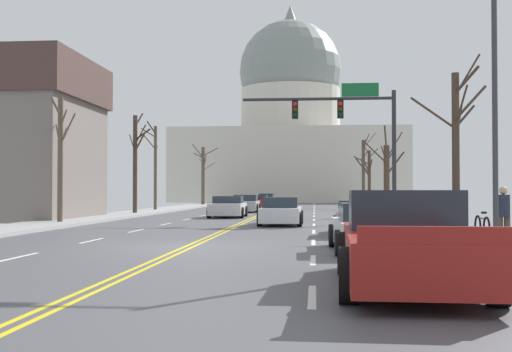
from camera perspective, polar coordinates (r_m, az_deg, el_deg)
ground at (r=18.84m, az=-5.78°, el=-6.04°), size 20.00×180.00×0.20m
signal_gantry at (r=34.41m, az=8.22°, el=4.62°), size 7.91×0.41×7.01m
street_lamp_right at (r=18.32m, az=18.97°, el=8.99°), size 2.40×0.24×7.89m
capitol_building at (r=96.89m, az=2.99°, el=3.71°), size 32.10×21.82×29.00m
sedan_near_00 at (r=30.45m, az=2.18°, el=-3.14°), size 1.98×4.50×1.29m
sedan_near_01 at (r=23.97m, az=9.16°, el=-3.66°), size 2.22×4.45×1.24m
sedan_near_02 at (r=17.50m, az=9.90°, el=-4.53°), size 2.15×4.33×1.26m
pickup_truck_near_03 at (r=11.28m, az=12.95°, el=-5.70°), size 2.41×5.62×1.59m
sedan_oncoming_00 at (r=39.28m, az=-2.44°, el=-2.73°), size 2.19×4.38×1.26m
sedan_oncoming_01 at (r=48.82m, az=-0.93°, el=-2.44°), size 2.15×4.25×1.28m
sedan_oncoming_02 at (r=61.67m, az=0.24°, el=-2.24°), size 1.99×4.55×1.16m
sedan_oncoming_03 at (r=72.58m, az=0.88°, el=-2.05°), size 1.98×4.68×1.27m
bare_tree_00 at (r=56.55m, az=9.72°, el=-0.01°), size 2.06×2.18×5.65m
bare_tree_01 at (r=32.24m, az=-16.56°, el=1.84°), size 1.55×2.01×5.87m
bare_tree_02 at (r=65.29m, az=9.29°, el=0.46°), size 1.40×2.82×7.11m
bare_tree_03 at (r=44.16m, az=-10.37°, el=1.40°), size 1.26×1.81×6.69m
bare_tree_04 at (r=41.45m, az=11.24°, el=0.01°), size 2.39×2.52×5.40m
bare_tree_05 at (r=69.69m, az=-4.60°, el=0.19°), size 2.65×1.91×6.36m
bare_tree_06 at (r=24.29m, az=16.95°, el=2.70°), size 2.75×2.23×6.20m
bare_tree_07 at (r=51.34m, az=-8.74°, el=1.08°), size 1.67×2.51×6.77m
pedestrian_00 at (r=18.93m, az=20.62°, el=-2.97°), size 0.35×0.34×1.56m
bicycle_parked at (r=21.00m, az=18.97°, el=-4.21°), size 0.12×1.77×0.85m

